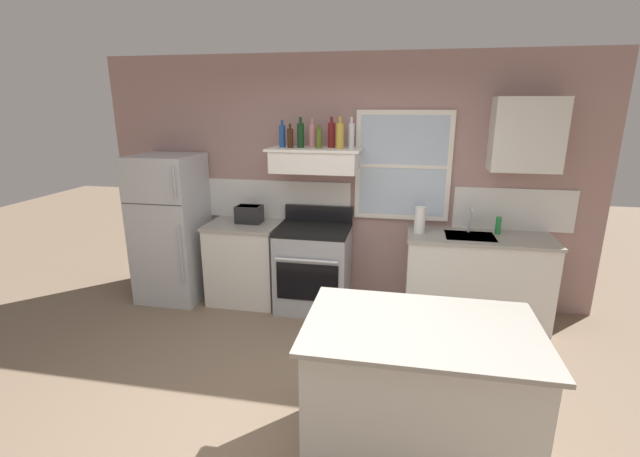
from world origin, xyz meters
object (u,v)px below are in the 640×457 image
bottle_olive_oil_square (319,138)px  paper_towel_roll (420,220)px  bottle_champagne_gold_foil (340,135)px  dish_soap_bottle (498,225)px  bottle_dark_green_wine (301,135)px  bottle_brown_stout (290,138)px  bottle_red_label_wine (332,135)px  bottle_clear_tall (351,135)px  kitchen_island (417,391)px  stove_range (314,267)px  refrigerator (171,228)px  bottle_rose_pink (312,135)px  bottle_blue_liqueur (282,136)px  toaster (249,214)px

bottle_olive_oil_square → paper_towel_roll: bottle_olive_oil_square is taller
bottle_champagne_gold_foil → dish_soap_bottle: bottle_champagne_gold_foil is taller
bottle_dark_green_wine → bottle_champagne_gold_foil: (0.42, -0.04, 0.00)m
bottle_brown_stout → paper_towel_roll: (1.35, -0.01, -0.80)m
bottle_red_label_wine → bottle_champagne_gold_foil: bearing=-45.3°
bottle_clear_tall → kitchen_island: size_ratio=0.22×
paper_towel_roll → stove_range: bearing=-178.1°
bottle_clear_tall → kitchen_island: (0.71, -2.12, -1.42)m
bottle_dark_green_wine → bottle_clear_tall: size_ratio=0.99×
refrigerator → paper_towel_roll: 2.76m
kitchen_island → bottle_champagne_gold_foil: bearing=111.8°
refrigerator → bottle_rose_pink: size_ratio=5.64×
bottle_blue_liqueur → bottle_olive_oil_square: 0.40m
toaster → bottle_champagne_gold_foil: bearing=-1.9°
dish_soap_bottle → refrigerator: bearing=-177.4°
refrigerator → toaster: (0.90, 0.11, 0.18)m
bottle_red_label_wine → dish_soap_bottle: (1.72, -0.02, -0.88)m
bottle_dark_green_wine → bottle_champagne_gold_foil: bearing=-5.1°
bottle_red_label_wine → dish_soap_bottle: bottle_red_label_wine is taller
bottle_blue_liqueur → dish_soap_bottle: size_ratio=1.55×
toaster → bottle_brown_stout: bottle_brown_stout is taller
refrigerator → bottle_olive_oil_square: (1.70, 0.08, 1.02)m
refrigerator → stove_range: 1.69m
bottle_champagne_gold_foil → dish_soap_bottle: 1.84m
toaster → bottle_olive_oil_square: bottle_olive_oil_square is taller
toaster → bottle_brown_stout: size_ratio=1.22×
stove_range → bottle_clear_tall: bearing=21.8°
toaster → paper_towel_roll: size_ratio=1.10×
bottle_rose_pink → bottle_blue_liqueur: bearing=-169.5°
bottle_red_label_wine → paper_towel_roll: 1.26m
refrigerator → bottle_champagne_gold_foil: bearing=2.2°
bottle_blue_liqueur → bottle_champagne_gold_foil: size_ratio=0.88×
refrigerator → bottle_red_label_wine: bottle_red_label_wine is taller
toaster → bottle_rose_pink: (0.70, 0.07, 0.86)m
dish_soap_bottle → bottle_dark_green_wine: bearing=-178.6°
dish_soap_bottle → bottle_clear_tall: bearing=179.6°
bottle_blue_liqueur → bottle_champagne_gold_foil: (0.61, -0.05, 0.02)m
paper_towel_roll → kitchen_island: paper_towel_roll is taller
bottle_clear_tall → bottle_champagne_gold_foil: bearing=-136.9°
bottle_champagne_gold_foil → paper_towel_roll: (0.84, -0.01, -0.83)m
toaster → bottle_red_label_wine: 1.26m
bottle_champagne_gold_foil → bottle_dark_green_wine: bearing=174.9°
bottle_clear_tall → refrigerator: bearing=-175.2°
bottle_red_label_wine → toaster: bearing=-175.6°
dish_soap_bottle → kitchen_island: 2.32m
bottle_red_label_wine → dish_soap_bottle: size_ratio=1.74×
bottle_blue_liqueur → paper_towel_roll: (1.45, -0.06, -0.82)m
bottle_clear_tall → dish_soap_bottle: bearing=-0.4°
bottle_red_label_wine → dish_soap_bottle: bearing=-0.6°
bottle_clear_tall → bottle_brown_stout: bearing=-171.1°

